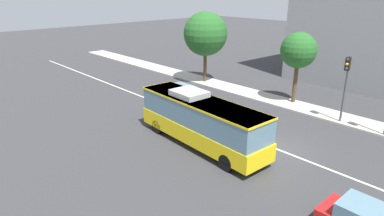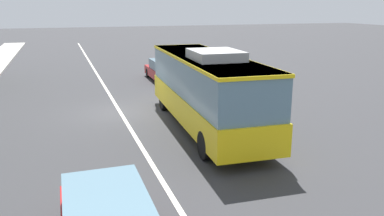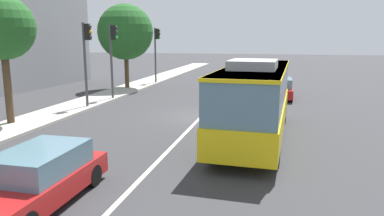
# 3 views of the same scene
# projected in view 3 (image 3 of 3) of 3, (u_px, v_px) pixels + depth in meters

# --- Properties ---
(ground_plane) EXTENTS (160.00, 160.00, 0.00)m
(ground_plane) POSITION_uv_depth(u_px,v_px,m) (201.00, 117.00, 20.27)
(ground_plane) COLOR #333335
(sidewalk_kerb) EXTENTS (80.00, 2.61, 0.14)m
(sidewalk_kerb) POSITION_uv_depth(u_px,v_px,m) (68.00, 109.00, 22.09)
(sidewalk_kerb) COLOR #B2ADA3
(sidewalk_kerb) RESTS_ON ground_plane
(lane_centre_line) EXTENTS (76.00, 0.16, 0.01)m
(lane_centre_line) POSITION_uv_depth(u_px,v_px,m) (201.00, 117.00, 20.27)
(lane_centre_line) COLOR silver
(lane_centre_line) RESTS_ON ground_plane
(transit_bus) EXTENTS (10.11, 2.99, 3.46)m
(transit_bus) POSITION_uv_depth(u_px,v_px,m) (255.00, 97.00, 15.68)
(transit_bus) COLOR yellow
(transit_bus) RESTS_ON ground_plane
(sedan_red) EXTENTS (4.50, 1.83, 1.46)m
(sedan_red) POSITION_uv_depth(u_px,v_px,m) (38.00, 178.00, 9.51)
(sedan_red) COLOR #B21919
(sedan_red) RESTS_ON ground_plane
(sedan_red_ahead) EXTENTS (4.51, 1.85, 1.46)m
(sedan_red_ahead) POSITION_uv_depth(u_px,v_px,m) (280.00, 88.00, 26.33)
(sedan_red_ahead) COLOR #B21919
(sedan_red_ahead) RESTS_ON ground_plane
(traffic_light_near_corner) EXTENTS (0.33, 0.62, 5.20)m
(traffic_light_near_corner) POSITION_uv_depth(u_px,v_px,m) (87.00, 50.00, 22.03)
(traffic_light_near_corner) COLOR #47474C
(traffic_light_near_corner) RESTS_ON ground_plane
(traffic_light_mid_block) EXTENTS (0.33, 0.62, 5.20)m
(traffic_light_mid_block) POSITION_uv_depth(u_px,v_px,m) (157.00, 46.00, 34.13)
(traffic_light_mid_block) COLOR #47474C
(traffic_light_mid_block) RESTS_ON ground_plane
(traffic_light_far_corner) EXTENTS (0.33, 0.62, 5.20)m
(traffic_light_far_corner) POSITION_uv_depth(u_px,v_px,m) (113.00, 49.00, 25.07)
(traffic_light_far_corner) COLOR #47474C
(traffic_light_far_corner) RESTS_ON ground_plane
(street_tree_kerbside_centre) EXTENTS (3.09, 3.09, 6.34)m
(street_tree_kerbside_centre) POSITION_uv_depth(u_px,v_px,m) (2.00, 28.00, 17.42)
(street_tree_kerbside_centre) COLOR #4C3823
(street_tree_kerbside_centre) RESTS_ON ground_plane
(street_tree_kerbside_right) EXTENTS (4.59, 4.59, 7.07)m
(street_tree_kerbside_right) POSITION_uv_depth(u_px,v_px,m) (125.00, 32.00, 30.26)
(street_tree_kerbside_right) COLOR #4C3823
(street_tree_kerbside_right) RESTS_ON ground_plane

